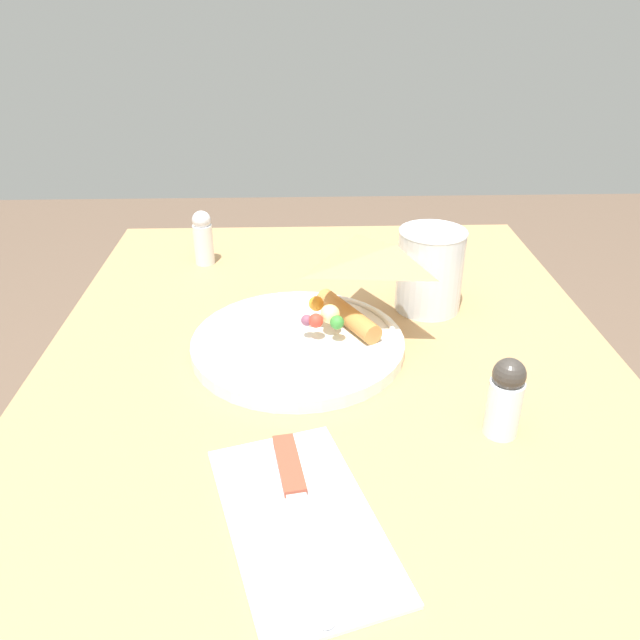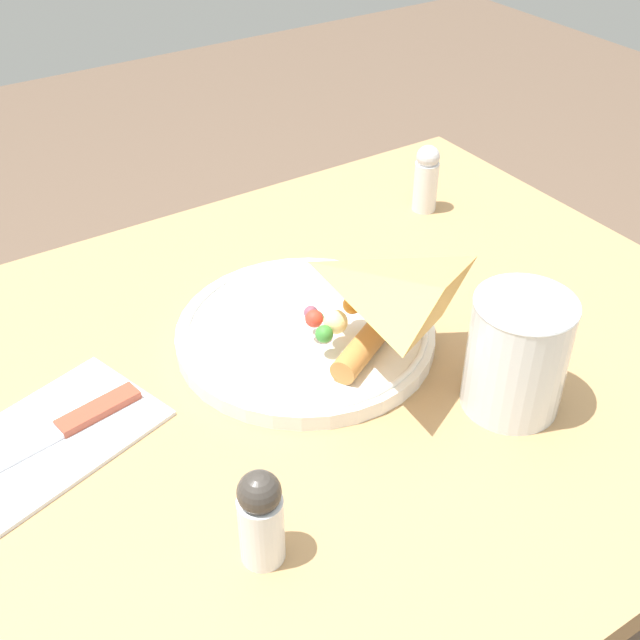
{
  "view_description": "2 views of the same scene",
  "coord_description": "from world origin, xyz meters",
  "px_view_note": "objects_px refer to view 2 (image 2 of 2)",
  "views": [
    {
      "loc": [
        0.58,
        -0.03,
        1.13
      ],
      "look_at": [
        -0.02,
        -0.01,
        0.8
      ],
      "focal_mm": 35.0,
      "sensor_mm": 36.0,
      "label": 1
    },
    {
      "loc": [
        0.27,
        0.48,
        1.23
      ],
      "look_at": [
        -0.03,
        0.03,
        0.82
      ],
      "focal_mm": 45.0,
      "sensor_mm": 36.0,
      "label": 2
    }
  ],
  "objects_px": {
    "dining_table": "(285,482)",
    "pepper_shaker": "(261,517)",
    "plate_pizza": "(309,330)",
    "napkin_folded": "(34,449)",
    "milk_glass": "(516,359)",
    "butter_knife": "(44,438)",
    "salt_shaker": "(426,178)"
  },
  "relations": [
    {
      "from": "dining_table",
      "to": "pepper_shaker",
      "type": "distance_m",
      "value": 0.26
    },
    {
      "from": "plate_pizza",
      "to": "napkin_folded",
      "type": "xyz_separation_m",
      "value": [
        0.27,
        -0.0,
        -0.01
      ]
    },
    {
      "from": "milk_glass",
      "to": "butter_knife",
      "type": "bearing_deg",
      "value": -25.51
    },
    {
      "from": "dining_table",
      "to": "butter_knife",
      "type": "xyz_separation_m",
      "value": [
        0.2,
        -0.04,
        0.14
      ]
    },
    {
      "from": "butter_knife",
      "to": "pepper_shaker",
      "type": "distance_m",
      "value": 0.22
    },
    {
      "from": "dining_table",
      "to": "butter_knife",
      "type": "height_order",
      "value": "butter_knife"
    },
    {
      "from": "napkin_folded",
      "to": "salt_shaker",
      "type": "relative_size",
      "value": 2.78
    },
    {
      "from": "plate_pizza",
      "to": "pepper_shaker",
      "type": "height_order",
      "value": "pepper_shaker"
    },
    {
      "from": "pepper_shaker",
      "to": "salt_shaker",
      "type": "bearing_deg",
      "value": -141.25
    },
    {
      "from": "milk_glass",
      "to": "pepper_shaker",
      "type": "relative_size",
      "value": 1.32
    },
    {
      "from": "butter_knife",
      "to": "pepper_shaker",
      "type": "relative_size",
      "value": 2.43
    },
    {
      "from": "dining_table",
      "to": "butter_knife",
      "type": "bearing_deg",
      "value": -10.38
    },
    {
      "from": "milk_glass",
      "to": "butter_knife",
      "type": "height_order",
      "value": "milk_glass"
    },
    {
      "from": "napkin_folded",
      "to": "plate_pizza",
      "type": "bearing_deg",
      "value": 179.71
    },
    {
      "from": "milk_glass",
      "to": "pepper_shaker",
      "type": "height_order",
      "value": "milk_glass"
    },
    {
      "from": "dining_table",
      "to": "butter_knife",
      "type": "distance_m",
      "value": 0.25
    },
    {
      "from": "plate_pizza",
      "to": "milk_glass",
      "type": "distance_m",
      "value": 0.2
    },
    {
      "from": "milk_glass",
      "to": "salt_shaker",
      "type": "xyz_separation_m",
      "value": [
        -0.16,
        -0.31,
        -0.01
      ]
    },
    {
      "from": "plate_pizza",
      "to": "milk_glass",
      "type": "xyz_separation_m",
      "value": [
        -0.1,
        0.17,
        0.03
      ]
    },
    {
      "from": "dining_table",
      "to": "plate_pizza",
      "type": "relative_size",
      "value": 3.75
    },
    {
      "from": "dining_table",
      "to": "pepper_shaker",
      "type": "height_order",
      "value": "pepper_shaker"
    },
    {
      "from": "butter_knife",
      "to": "pepper_shaker",
      "type": "bearing_deg",
      "value": 106.8
    },
    {
      "from": "plate_pizza",
      "to": "napkin_folded",
      "type": "bearing_deg",
      "value": -0.29
    },
    {
      "from": "napkin_folded",
      "to": "salt_shaker",
      "type": "height_order",
      "value": "salt_shaker"
    },
    {
      "from": "salt_shaker",
      "to": "pepper_shaker",
      "type": "xyz_separation_m",
      "value": [
        0.42,
        0.34,
        -0.0
      ]
    },
    {
      "from": "butter_knife",
      "to": "dining_table",
      "type": "bearing_deg",
      "value": 159.88
    },
    {
      "from": "plate_pizza",
      "to": "salt_shaker",
      "type": "bearing_deg",
      "value": -150.71
    },
    {
      "from": "salt_shaker",
      "to": "butter_knife",
      "type": "bearing_deg",
      "value": 15.44
    },
    {
      "from": "dining_table",
      "to": "plate_pizza",
      "type": "bearing_deg",
      "value": -146.34
    },
    {
      "from": "pepper_shaker",
      "to": "plate_pizza",
      "type": "bearing_deg",
      "value": -129.93
    },
    {
      "from": "napkin_folded",
      "to": "salt_shaker",
      "type": "xyz_separation_m",
      "value": [
        -0.53,
        -0.14,
        0.04
      ]
    },
    {
      "from": "plate_pizza",
      "to": "pepper_shaker",
      "type": "xyz_separation_m",
      "value": [
        0.16,
        0.19,
        0.03
      ]
    }
  ]
}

